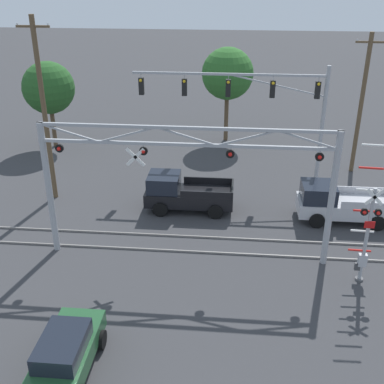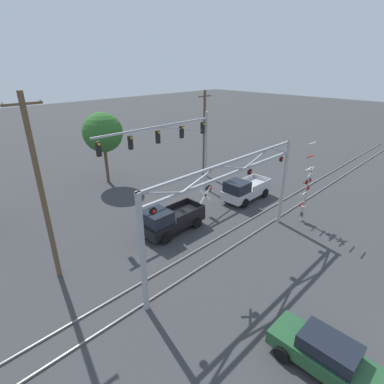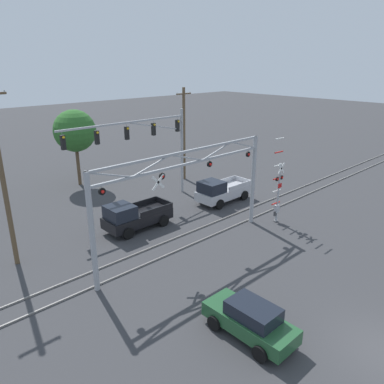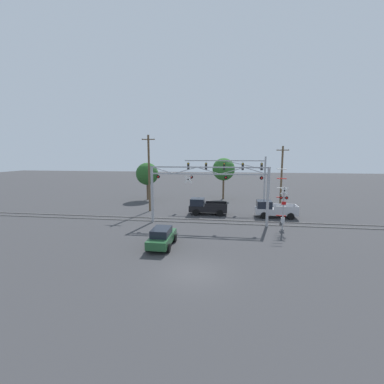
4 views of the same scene
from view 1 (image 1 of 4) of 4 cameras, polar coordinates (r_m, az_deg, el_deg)
name	(u,v)px [view 1 (image 1 of 4)]	position (r m, az deg, el deg)	size (l,w,h in m)	color
rail_track_near	(188,251)	(23.72, -0.52, -7.05)	(80.00, 0.08, 0.10)	gray
rail_track_far	(190,236)	(24.94, -0.19, -5.29)	(80.00, 0.08, 0.10)	gray
crossing_gantry	(186,175)	(21.49, -0.67, 2.07)	(13.24, 0.31, 6.51)	#9EA0A5
crossing_signal_mast	(366,235)	(21.89, 19.91, -4.79)	(1.26, 0.35, 6.43)	#9EA0A5
traffic_signal_span	(267,101)	(29.28, 8.84, 10.56)	(11.50, 0.39, 7.57)	#9EA0A5
pickup_truck_lead	(184,193)	(27.32, -1.01, -0.11)	(4.96, 2.27, 2.09)	black
pickup_truck_following	(338,203)	(27.34, 16.95, -1.28)	(5.06, 2.27, 2.09)	#B7B7BC
sedan_waiting	(65,354)	(17.70, -14.79, -18.08)	(1.95, 4.23, 1.65)	#23512D
utility_pole_left	(44,110)	(28.45, -17.12, 9.22)	(1.80, 0.28, 10.45)	brown
utility_pole_right	(361,103)	(33.17, 19.42, 9.88)	(1.80, 0.28, 9.08)	brown
background_tree_beyond_span	(49,88)	(37.69, -16.64, 11.73)	(3.83, 3.83, 6.45)	brown
background_tree_far_left_verge	(228,74)	(37.49, 4.24, 13.79)	(3.93, 3.93, 7.24)	brown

